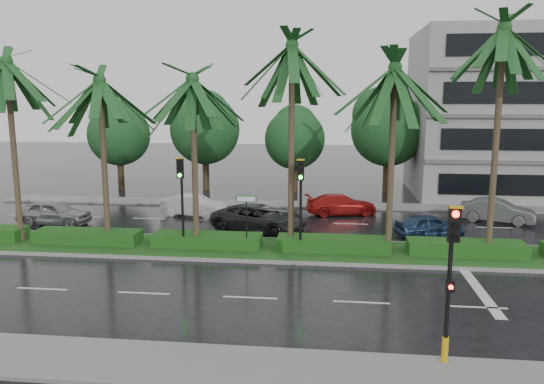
# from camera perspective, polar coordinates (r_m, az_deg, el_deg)

# --- Properties ---
(ground) EXTENTS (120.00, 120.00, 0.00)m
(ground) POSITION_cam_1_polar(r_m,az_deg,el_deg) (24.33, -0.56, -7.03)
(ground) COLOR black
(ground) RESTS_ON ground
(near_sidewalk) EXTENTS (40.00, 2.40, 0.12)m
(near_sidewalk) POSITION_cam_1_polar(r_m,az_deg,el_deg) (14.98, -5.60, -18.26)
(near_sidewalk) COLOR slate
(near_sidewalk) RESTS_ON ground
(far_sidewalk) EXTENTS (40.00, 2.00, 0.12)m
(far_sidewalk) POSITION_cam_1_polar(r_m,az_deg,el_deg) (35.90, 1.78, -1.33)
(far_sidewalk) COLOR slate
(far_sidewalk) RESTS_ON ground
(median) EXTENTS (36.00, 4.00, 0.15)m
(median) POSITION_cam_1_polar(r_m,az_deg,el_deg) (25.26, -0.28, -6.20)
(median) COLOR gray
(median) RESTS_ON ground
(hedge) EXTENTS (35.20, 1.40, 0.60)m
(hedge) POSITION_cam_1_polar(r_m,az_deg,el_deg) (25.16, -0.29, -5.39)
(hedge) COLOR #1F4112
(hedge) RESTS_ON median
(lane_markings) EXTENTS (34.00, 13.06, 0.01)m
(lane_markings) POSITION_cam_1_polar(r_m,az_deg,el_deg) (23.75, 6.66, -7.52)
(lane_markings) COLOR silver
(lane_markings) RESTS_ON ground
(palm_row) EXTENTS (26.30, 4.20, 10.76)m
(palm_row) POSITION_cam_1_polar(r_m,az_deg,el_deg) (24.46, -3.26, 12.39)
(palm_row) COLOR #423826
(palm_row) RESTS_ON median
(signal_near) EXTENTS (0.34, 0.45, 4.36)m
(signal_near) POSITION_cam_1_polar(r_m,az_deg,el_deg) (14.79, 18.61, -8.80)
(signal_near) COLOR black
(signal_near) RESTS_ON near_sidewalk
(signal_median_left) EXTENTS (0.34, 0.42, 4.36)m
(signal_median_left) POSITION_cam_1_polar(r_m,az_deg,el_deg) (24.71, -9.73, 0.24)
(signal_median_left) COLOR black
(signal_median_left) RESTS_ON median
(signal_median_right) EXTENTS (0.34, 0.42, 4.36)m
(signal_median_right) POSITION_cam_1_polar(r_m,az_deg,el_deg) (23.78, 3.10, -0.01)
(signal_median_right) COLOR black
(signal_median_right) RESTS_ON median
(street_sign) EXTENTS (0.95, 0.09, 2.60)m
(street_sign) POSITION_cam_1_polar(r_m,az_deg,el_deg) (24.40, -2.77, -1.84)
(street_sign) COLOR black
(street_sign) RESTS_ON median
(bg_trees) EXTENTS (32.79, 5.53, 7.99)m
(bg_trees) POSITION_cam_1_polar(r_m,az_deg,el_deg) (40.85, 2.16, 6.70)
(bg_trees) COLOR #332417
(bg_trees) RESTS_ON ground
(building) EXTENTS (16.00, 10.00, 12.00)m
(building) POSITION_cam_1_polar(r_m,az_deg,el_deg) (43.46, 25.70, 7.56)
(building) COLOR gray
(building) RESTS_ON ground
(car_silver) EXTENTS (1.84, 4.23, 1.42)m
(car_silver) POSITION_cam_1_polar(r_m,az_deg,el_deg) (32.77, -22.39, -2.04)
(car_silver) COLOR #929398
(car_silver) RESTS_ON ground
(car_white) EXTENTS (2.25, 4.24, 1.33)m
(car_white) POSITION_cam_1_polar(r_m,az_deg,el_deg) (32.86, -8.40, -1.43)
(car_white) COLOR #BCBCBC
(car_white) RESTS_ON ground
(car_darkgrey) EXTENTS (4.08, 5.71, 1.44)m
(car_darkgrey) POSITION_cam_1_polar(r_m,az_deg,el_deg) (28.81, -1.39, -2.84)
(car_darkgrey) COLOR black
(car_darkgrey) RESTS_ON ground
(car_red) EXTENTS (2.75, 4.68, 1.27)m
(car_red) POSITION_cam_1_polar(r_m,az_deg,el_deg) (33.22, 7.46, -1.33)
(car_red) COLOR #A51312
(car_red) RESTS_ON ground
(car_blue) EXTENTS (2.38, 3.83, 1.22)m
(car_blue) POSITION_cam_1_polar(r_m,az_deg,el_deg) (28.80, 16.61, -3.50)
(car_blue) COLOR navy
(car_blue) RESTS_ON ground
(car_grey) EXTENTS (2.78, 4.39, 1.36)m
(car_grey) POSITION_cam_1_polar(r_m,az_deg,el_deg) (33.56, 23.05, -1.87)
(car_grey) COLOR slate
(car_grey) RESTS_ON ground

